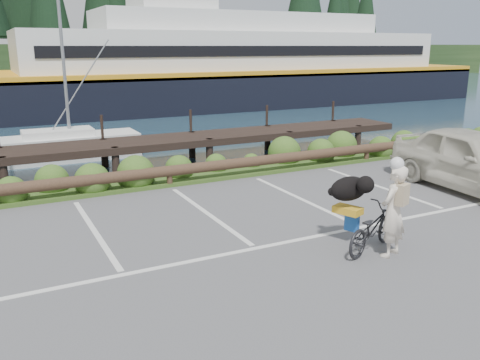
% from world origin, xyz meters
% --- Properties ---
extents(ground, '(72.00, 72.00, 0.00)m').
position_xyz_m(ground, '(0.00, 0.00, 0.00)').
color(ground, '#4F4F51').
extents(harbor_backdrop, '(170.00, 160.00, 30.00)m').
position_xyz_m(harbor_backdrop, '(0.39, 78.52, -0.00)').
color(harbor_backdrop, '#1C3343').
rests_on(harbor_backdrop, ground).
extents(vegetation_strip, '(34.00, 1.60, 0.10)m').
position_xyz_m(vegetation_strip, '(0.00, 5.30, 0.05)').
color(vegetation_strip, '#3D5B21').
rests_on(vegetation_strip, ground).
extents(log_rail, '(32.00, 0.30, 0.60)m').
position_xyz_m(log_rail, '(0.00, 4.60, 0.00)').
color(log_rail, '#443021').
rests_on(log_rail, ground).
extents(bicycle, '(1.78, 1.16, 0.88)m').
position_xyz_m(bicycle, '(1.93, -1.46, 0.44)').
color(bicycle, black).
rests_on(bicycle, ground).
extents(cyclist, '(0.74, 0.62, 1.74)m').
position_xyz_m(cyclist, '(2.08, -1.83, 0.87)').
color(cyclist, white).
rests_on(cyclist, ground).
extents(dog, '(0.69, 0.93, 0.48)m').
position_xyz_m(dog, '(1.74, -0.96, 1.12)').
color(dog, black).
rests_on(dog, bicycle).
extents(parked_car, '(2.34, 5.09, 1.69)m').
position_xyz_m(parked_car, '(7.17, 0.51, 0.84)').
color(parked_car, beige).
rests_on(parked_car, ground).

